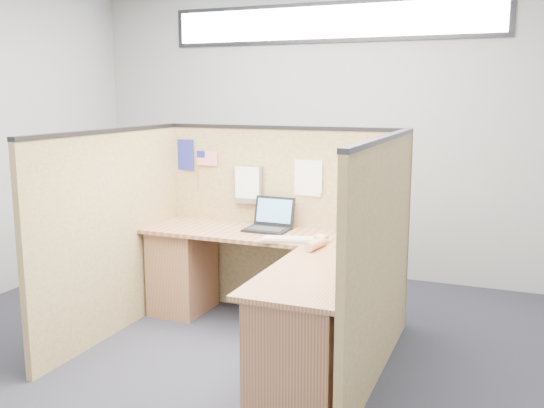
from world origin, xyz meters
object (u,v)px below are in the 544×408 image
at_px(l_desk, 269,293).
at_px(keyboard, 293,240).
at_px(laptop, 270,222).
at_px(mouse, 322,240).

xyz_separation_m(l_desk, keyboard, (0.10, 0.19, 0.35)).
relative_size(laptop, mouse, 3.52).
distance_m(laptop, keyboard, 0.45).
bearing_deg(keyboard, mouse, -1.67).
height_order(l_desk, keyboard, keyboard).
bearing_deg(l_desk, mouse, 37.67).
distance_m(keyboard, mouse, 0.21).
bearing_deg(keyboard, laptop, 119.02).
distance_m(l_desk, keyboard, 0.41).
bearing_deg(mouse, keyboard, -166.91).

